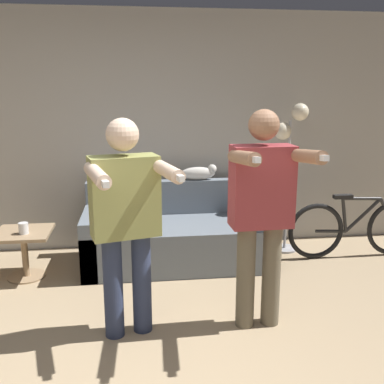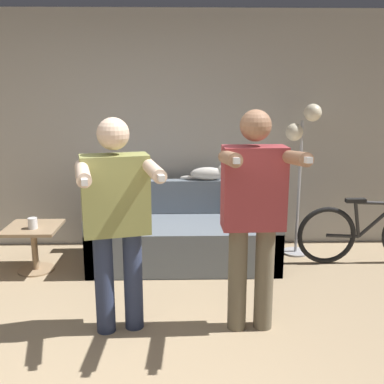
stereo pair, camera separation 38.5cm
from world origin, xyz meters
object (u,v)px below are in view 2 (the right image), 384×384
at_px(couch, 184,236).
at_px(person_right, 254,207).
at_px(side_table, 34,238).
at_px(floor_lamp, 302,143).
at_px(bicycle, 369,234).
at_px(cup, 33,223).
at_px(cat, 208,173).
at_px(person_left, 116,212).

distance_m(couch, person_right, 1.62).
distance_m(couch, side_table, 1.50).
height_order(floor_lamp, bicycle, floor_lamp).
distance_m(couch, cup, 1.50).
distance_m(cat, side_table, 1.92).
bearing_deg(floor_lamp, couch, -170.76).
distance_m(couch, floor_lamp, 1.58).
xyz_separation_m(person_left, person_right, (0.97, -0.00, 0.03)).
bearing_deg(side_table, couch, 8.48).
xyz_separation_m(person_right, floor_lamp, (0.75, 1.58, 0.26)).
bearing_deg(cat, couch, -128.54).
relative_size(couch, person_right, 1.15).
relative_size(cat, cup, 4.79).
relative_size(person_right, cup, 15.49).
height_order(person_right, cat, person_right).
xyz_separation_m(person_left, cat, (0.75, 1.72, -0.05)).
distance_m(person_left, cat, 1.88).
height_order(floor_lamp, side_table, floor_lamp).
distance_m(couch, cat, 0.75).
distance_m(couch, person_left, 1.60).
distance_m(person_left, cup, 1.52).
distance_m(person_left, person_right, 0.98).
height_order(person_right, side_table, person_right).
distance_m(floor_lamp, cup, 2.83).
bearing_deg(side_table, bicycle, 2.07).
distance_m(side_table, bicycle, 3.38).
relative_size(person_left, cup, 14.99).
bearing_deg(side_table, person_left, -49.27).
bearing_deg(floor_lamp, side_table, -171.17).
distance_m(cat, bicycle, 1.78).
relative_size(couch, bicycle, 1.27).
relative_size(couch, cat, 3.72).
bearing_deg(couch, person_right, -70.40).
distance_m(floor_lamp, bicycle, 1.16).
relative_size(person_right, floor_lamp, 1.01).
bearing_deg(floor_lamp, person_left, -137.52).
relative_size(side_table, cup, 4.83).
height_order(couch, person_left, person_left).
bearing_deg(cup, person_left, -48.25).
xyz_separation_m(person_left, side_table, (-1.00, 1.16, -0.59)).
bearing_deg(bicycle, person_right, -137.80).
bearing_deg(person_right, cat, 95.30).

